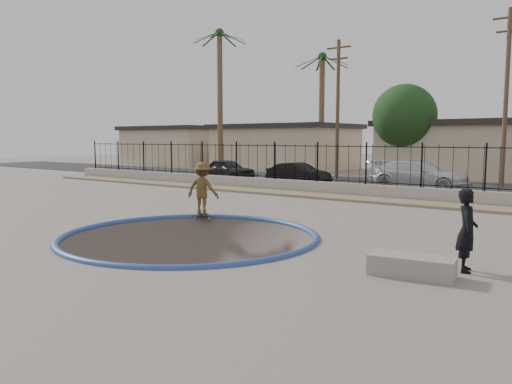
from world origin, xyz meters
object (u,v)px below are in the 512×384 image
(videographer, at_px, (467,231))
(skater, at_px, (203,192))
(skateboard, at_px, (203,216))
(car_c, at_px, (419,175))
(concrete_ledge, at_px, (412,266))
(car_a, at_px, (227,169))
(car_b, at_px, (298,174))

(videographer, bearing_deg, skater, 61.41)
(skateboard, relative_size, car_c, 0.15)
(concrete_ledge, bearing_deg, videographer, 52.32)
(videographer, distance_m, car_c, 16.44)
(car_a, xyz_separation_m, car_b, (5.80, -0.67, -0.03))
(videographer, distance_m, car_b, 18.49)
(skater, relative_size, car_a, 0.46)
(concrete_ledge, relative_size, car_b, 0.42)
(videographer, distance_m, concrete_ledge, 1.38)
(car_c, bearing_deg, videographer, -154.11)
(skateboard, height_order, car_c, car_c)
(skateboard, bearing_deg, car_b, 94.17)
(car_b, height_order, car_c, car_c)
(videographer, relative_size, concrete_ledge, 1.04)
(concrete_ledge, xyz_separation_m, car_a, (-17.49, 15.31, 0.49))
(videographer, height_order, car_c, videographer)
(videographer, xyz_separation_m, car_b, (-12.45, 13.67, -0.17))
(videographer, xyz_separation_m, concrete_ledge, (-0.75, -0.97, -0.63))
(skater, bearing_deg, car_c, -114.90)
(videographer, height_order, car_b, videographer)
(skater, relative_size, skateboard, 2.28)
(skater, bearing_deg, car_a, -66.31)
(videographer, distance_m, car_a, 23.21)
(skateboard, relative_size, concrete_ledge, 0.49)
(skater, relative_size, concrete_ledge, 1.11)
(car_c, bearing_deg, car_b, 108.25)
(skateboard, height_order, car_b, car_b)
(skater, xyz_separation_m, concrete_ledge, (8.11, -2.84, -0.69))
(car_c, bearing_deg, skater, 172.46)
(car_a, height_order, car_c, car_c)
(videographer, bearing_deg, car_c, 5.11)
(skater, height_order, videographer, skater)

